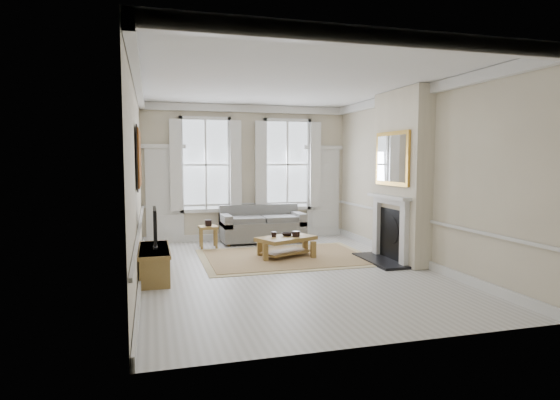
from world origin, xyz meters
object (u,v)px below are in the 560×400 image
object	(u,v)px
coffee_table	(286,240)
tv_stand	(154,263)
sofa	(262,227)
side_table	(208,231)

from	to	relation	value
coffee_table	tv_stand	size ratio (longest dim) A/B	0.91
coffee_table	tv_stand	bearing A→B (deg)	177.40
sofa	side_table	size ratio (longest dim) A/B	4.01
tv_stand	side_table	bearing A→B (deg)	64.71
sofa	tv_stand	size ratio (longest dim) A/B	1.37
sofa	tv_stand	distance (m)	4.02
side_table	coffee_table	size ratio (longest dim) A/B	0.37
sofa	side_table	world-z (taller)	sofa
sofa	coffee_table	size ratio (longest dim) A/B	1.50
sofa	tv_stand	world-z (taller)	sofa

